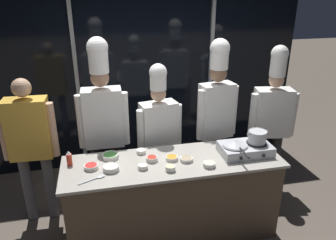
% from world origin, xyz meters
% --- Properties ---
extents(ground_plane, '(24.00, 24.00, 0.00)m').
position_xyz_m(ground_plane, '(0.00, 0.00, 0.00)').
color(ground_plane, brown).
extents(window_wall_back, '(4.56, 0.09, 2.70)m').
position_xyz_m(window_wall_back, '(0.00, 1.74, 1.35)').
color(window_wall_back, black).
rests_on(window_wall_back, ground_plane).
extents(demo_counter, '(2.25, 0.69, 0.93)m').
position_xyz_m(demo_counter, '(0.00, 0.00, 0.46)').
color(demo_counter, '#4C3D2D').
rests_on(demo_counter, ground_plane).
extents(portable_stove, '(0.54, 0.35, 0.12)m').
position_xyz_m(portable_stove, '(0.78, -0.02, 0.98)').
color(portable_stove, '#B2B5BA').
rests_on(portable_stove, demo_counter).
extents(frying_pan, '(0.27, 0.47, 0.04)m').
position_xyz_m(frying_pan, '(0.66, -0.02, 1.06)').
color(frying_pan, '#ADAFB5').
rests_on(frying_pan, portable_stove).
extents(stock_pot, '(0.22, 0.19, 0.13)m').
position_xyz_m(stock_pot, '(0.90, -0.02, 1.12)').
color(stock_pot, '#B7BABF').
rests_on(stock_pot, portable_stove).
extents(squeeze_bottle_chili, '(0.06, 0.06, 0.16)m').
position_xyz_m(squeeze_bottle_chili, '(-1.03, 0.14, 1.00)').
color(squeeze_bottle_chili, red).
rests_on(squeeze_bottle_chili, demo_counter).
extents(prep_bowl_ginger, '(0.10, 0.10, 0.05)m').
position_xyz_m(prep_bowl_ginger, '(-0.07, -0.18, 0.96)').
color(prep_bowl_ginger, silver).
rests_on(prep_bowl_ginger, demo_counter).
extents(prep_bowl_onion, '(0.10, 0.10, 0.05)m').
position_xyz_m(prep_bowl_onion, '(-0.33, -0.09, 0.95)').
color(prep_bowl_onion, silver).
rests_on(prep_bowl_onion, demo_counter).
extents(prep_bowl_bean_sprouts, '(0.16, 0.16, 0.05)m').
position_xyz_m(prep_bowl_bean_sprouts, '(-0.63, -0.05, 0.96)').
color(prep_bowl_bean_sprouts, silver).
rests_on(prep_bowl_bean_sprouts, demo_counter).
extents(prep_bowl_chili_flakes, '(0.12, 0.12, 0.05)m').
position_xyz_m(prep_bowl_chili_flakes, '(-0.21, 0.04, 0.95)').
color(prep_bowl_chili_flakes, silver).
rests_on(prep_bowl_chili_flakes, demo_counter).
extents(prep_bowl_rice, '(0.10, 0.10, 0.04)m').
position_xyz_m(prep_bowl_rice, '(-0.30, 0.23, 0.95)').
color(prep_bowl_rice, silver).
rests_on(prep_bowl_rice, demo_counter).
extents(prep_bowl_carrots, '(0.13, 0.13, 0.04)m').
position_xyz_m(prep_bowl_carrots, '(-0.01, 0.02, 0.95)').
color(prep_bowl_carrots, silver).
rests_on(prep_bowl_carrots, demo_counter).
extents(prep_bowl_noodles, '(0.13, 0.13, 0.05)m').
position_xyz_m(prep_bowl_noodles, '(0.32, -0.19, 0.95)').
color(prep_bowl_noodles, silver).
rests_on(prep_bowl_noodles, demo_counter).
extents(prep_bowl_bell_pepper, '(0.14, 0.14, 0.04)m').
position_xyz_m(prep_bowl_bell_pepper, '(-0.82, 0.02, 0.95)').
color(prep_bowl_bell_pepper, silver).
rests_on(prep_bowl_bell_pepper, demo_counter).
extents(prep_bowl_mushrooms, '(0.14, 0.14, 0.04)m').
position_xyz_m(prep_bowl_mushrooms, '(0.13, -0.03, 0.95)').
color(prep_bowl_mushrooms, silver).
rests_on(prep_bowl_mushrooms, demo_counter).
extents(prep_bowl_scallions, '(0.17, 0.17, 0.05)m').
position_xyz_m(prep_bowl_scallions, '(-0.63, 0.19, 0.95)').
color(prep_bowl_scallions, silver).
rests_on(prep_bowl_scallions, demo_counter).
extents(serving_spoon_slotted, '(0.26, 0.14, 0.02)m').
position_xyz_m(serving_spoon_slotted, '(-0.77, -0.17, 0.93)').
color(serving_spoon_slotted, '#B2B5BA').
rests_on(serving_spoon_slotted, demo_counter).
extents(person_guest, '(0.59, 0.25, 1.72)m').
position_xyz_m(person_guest, '(-1.46, 0.60, 1.04)').
color(person_guest, '#4C4C51').
rests_on(person_guest, ground_plane).
extents(chef_head, '(0.58, 0.24, 2.10)m').
position_xyz_m(chef_head, '(-0.66, 0.68, 1.22)').
color(chef_head, '#232326').
rests_on(chef_head, ground_plane).
extents(chef_sous, '(0.55, 0.30, 1.80)m').
position_xyz_m(chef_sous, '(-0.03, 0.62, 1.03)').
color(chef_sous, '#232326').
rests_on(chef_sous, ground_plane).
extents(chef_line, '(0.53, 0.28, 2.04)m').
position_xyz_m(chef_line, '(0.69, 0.64, 1.22)').
color(chef_line, '#4C4C51').
rests_on(chef_line, ground_plane).
extents(chef_pastry, '(0.60, 0.31, 1.94)m').
position_xyz_m(chef_pastry, '(1.45, 0.66, 1.08)').
color(chef_pastry, '#232326').
rests_on(chef_pastry, ground_plane).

